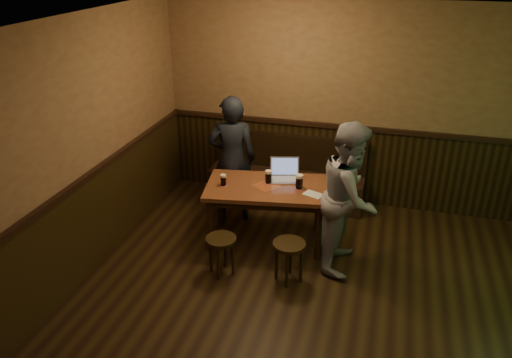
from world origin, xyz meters
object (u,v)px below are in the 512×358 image
object	(u,v)px
pub_table	(266,193)
laptop	(285,174)
person_suit	(232,159)
bench	(286,181)
pint_right	(299,182)
pint_left	(223,180)
stool_right	(289,251)
pint_mid	(268,177)
person_grey	(350,197)
stool_left	(221,245)

from	to	relation	value
pub_table	laptop	world-z (taller)	laptop
pub_table	person_suit	bearing A→B (deg)	131.95
bench	pint_right	distance (m)	1.31
pint_left	pint_right	bearing A→B (deg)	10.49
stool_right	pint_mid	bearing A→B (deg)	118.89
bench	pint_right	world-z (taller)	pint_right
stool_right	pint_right	world-z (taller)	pint_right
pub_table	person_grey	bearing A→B (deg)	-20.75
bench	pint_mid	world-z (taller)	bench
bench	pint_right	bearing A→B (deg)	-70.77
bench	person_suit	world-z (taller)	person_suit
pub_table	pint_left	size ratio (longest dim) A/B	10.67
laptop	pint_right	bearing A→B (deg)	-60.23
pub_table	person_suit	size ratio (longest dim) A/B	0.91
bench	pub_table	distance (m)	1.21
pub_table	pint_mid	distance (m)	0.20
pub_table	laptop	size ratio (longest dim) A/B	3.73
pint_right	person_suit	bearing A→B (deg)	155.70
pub_table	stool_left	world-z (taller)	pub_table
stool_right	pint_left	xyz separation A→B (m)	(-0.94, 0.59, 0.46)
pint_mid	laptop	size ratio (longest dim) A/B	0.40
pub_table	pint_mid	world-z (taller)	pint_mid
pint_left	pint_right	size ratio (longest dim) A/B	0.81
pint_left	person_grey	world-z (taller)	person_grey
stool_right	pint_mid	xyz separation A→B (m)	(-0.44, 0.80, 0.47)
bench	person_grey	bearing A→B (deg)	-53.41
stool_left	person_grey	xyz separation A→B (m)	(1.32, 0.59, 0.49)
pint_left	person_suit	distance (m)	0.61
laptop	person_suit	size ratio (longest dim) A/B	0.24
stool_right	person_grey	size ratio (longest dim) A/B	0.28
pint_left	laptop	size ratio (longest dim) A/B	0.35
stool_left	pint_mid	world-z (taller)	pint_mid
pint_mid	person_grey	world-z (taller)	person_grey
bench	laptop	world-z (taller)	laptop
bench	person_suit	size ratio (longest dim) A/B	1.28
pint_left	pint_right	world-z (taller)	pint_right
pub_table	stool_right	distance (m)	0.89
pint_left	person_suit	bearing A→B (deg)	98.20
person_grey	laptop	bearing A→B (deg)	64.70
pint_right	laptop	size ratio (longest dim) A/B	0.43
stool_left	pint_left	size ratio (longest dim) A/B	3.18
pint_left	bench	bearing A→B (deg)	68.79
laptop	bench	bearing A→B (deg)	85.47
bench	stool_right	bearing A→B (deg)	-76.64
pint_right	stool_left	bearing A→B (deg)	-130.53
stool_right	pint_right	bearing A→B (deg)	94.07
pint_left	laptop	bearing A→B (deg)	30.85
bench	stool_right	distance (m)	1.93
stool_right	pint_mid	world-z (taller)	pint_mid
laptop	stool_right	bearing A→B (deg)	-88.89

